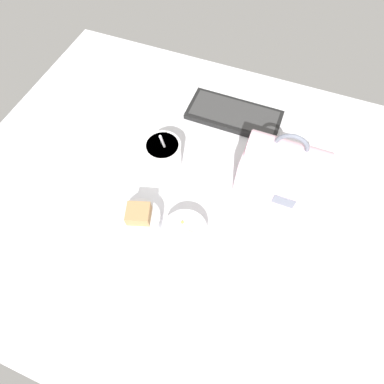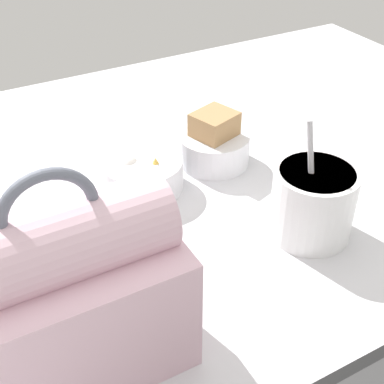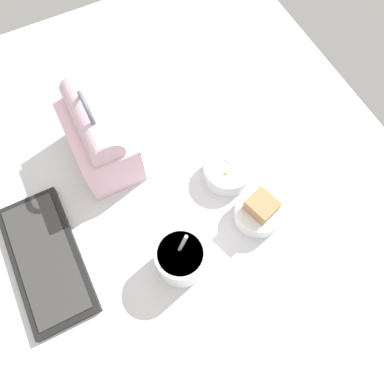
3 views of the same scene
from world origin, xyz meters
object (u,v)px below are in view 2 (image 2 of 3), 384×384
object	(u,v)px
lunch_bag	(66,299)
soup_cup	(313,201)
bento_bowl_snacks	(143,173)
bento_bowl_sandwich	(214,144)

from	to	relation	value
lunch_bag	soup_cup	xyz separation A→B (cm)	(-32.32, -4.58, -3.79)
lunch_bag	bento_bowl_snacks	distance (cm)	30.37
bento_bowl_snacks	lunch_bag	bearing A→B (deg)	52.76
soup_cup	bento_bowl_sandwich	xyz separation A→B (cm)	(2.11, -20.16, -1.77)
bento_bowl_sandwich	bento_bowl_snacks	bearing A→B (deg)	5.04
lunch_bag	bento_bowl_snacks	bearing A→B (deg)	-127.24
lunch_bag	bento_bowl_snacks	world-z (taller)	lunch_bag
lunch_bag	bento_bowl_sandwich	bearing A→B (deg)	-140.67
soup_cup	lunch_bag	bearing A→B (deg)	8.07
bento_bowl_sandwich	bento_bowl_snacks	xyz separation A→B (cm)	(12.21, 1.08, -0.65)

